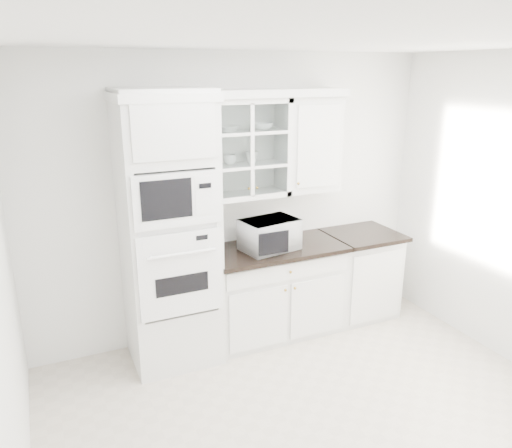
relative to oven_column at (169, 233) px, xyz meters
name	(u,v)px	position (x,y,z in m)	size (l,w,h in m)	color
ground	(327,428)	(0.75, -1.42, -1.19)	(4.00, 3.50, 0.01)	beige
room_shell	(305,181)	(0.75, -0.99, 0.58)	(4.00, 3.50, 2.70)	white
oven_column	(169,233)	(0.00, 0.00, 0.00)	(0.76, 0.68, 2.40)	silver
base_cabinet_run	(274,289)	(1.03, 0.03, -0.74)	(1.32, 0.67, 0.92)	silver
extra_base_cabinet	(359,273)	(2.03, 0.03, -0.74)	(0.72, 0.67, 0.92)	silver
upper_cabinet_glass	(245,148)	(0.78, 0.17, 0.65)	(0.80, 0.33, 0.90)	silver
upper_cabinet_solid	(309,144)	(1.46, 0.17, 0.65)	(0.55, 0.33, 0.90)	silver
crown_molding	(234,94)	(0.68, 0.14, 1.14)	(2.14, 0.38, 0.07)	white
countertop_microwave	(269,234)	(0.94, -0.02, -0.13)	(0.50, 0.42, 0.29)	white
bowl_a	(227,128)	(0.62, 0.18, 0.84)	(0.20, 0.20, 0.05)	white
bowl_b	(262,126)	(0.95, 0.17, 0.84)	(0.20, 0.20, 0.06)	white
cup_a	(230,160)	(0.64, 0.18, 0.56)	(0.12, 0.12, 0.09)	white
cup_b	(252,157)	(0.85, 0.18, 0.56)	(0.11, 0.11, 0.11)	white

